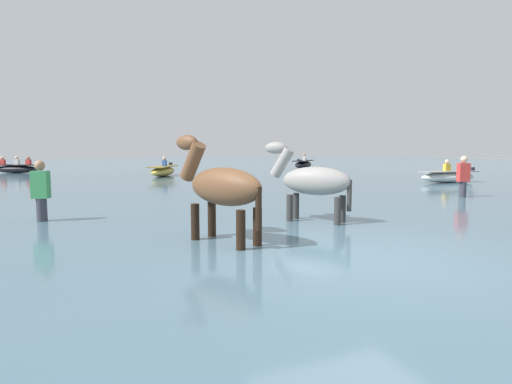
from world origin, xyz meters
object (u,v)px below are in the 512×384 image
at_px(horse_lead_grey, 312,183).
at_px(person_spectator_far, 463,182).
at_px(boat_near_starboard, 303,164).
at_px(horse_trailing_bay, 221,190).
at_px(boat_distant_west, 448,177).
at_px(boat_mid_outer, 16,168).
at_px(person_wading_mid, 41,199).
at_px(boat_distant_east, 163,171).

height_order(horse_lead_grey, person_spectator_far, horse_lead_grey).
xyz_separation_m(horse_lead_grey, boat_near_starboard, (10.06, 18.84, -0.48)).
height_order(horse_trailing_bay, person_spectator_far, horse_trailing_bay).
relative_size(horse_trailing_bay, person_spectator_far, 1.28).
bearing_deg(horse_trailing_bay, boat_near_starboard, 58.34).
relative_size(boat_distant_west, boat_near_starboard, 0.96).
height_order(boat_mid_outer, person_wading_mid, person_wading_mid).
xyz_separation_m(boat_distant_east, boat_near_starboard, (10.29, 4.21, 0.02)).
distance_m(boat_distant_west, boat_near_starboard, 12.64).
distance_m(horse_trailing_bay, boat_distant_west, 14.27).
distance_m(boat_mid_outer, person_wading_mid, 18.57).
bearing_deg(horse_lead_grey, person_wading_mid, 157.40).
height_order(boat_distant_east, boat_mid_outer, boat_distant_east).
height_order(horse_lead_grey, boat_distant_east, horse_lead_grey).
bearing_deg(boat_distant_west, horse_lead_grey, -148.15).
xyz_separation_m(boat_distant_east, boat_distant_west, (10.22, -8.43, -0.01)).
height_order(boat_distant_east, boat_near_starboard, boat_near_starboard).
distance_m(horse_lead_grey, horse_trailing_bay, 2.51).
distance_m(horse_trailing_bay, person_wading_mid, 4.21).
bearing_deg(person_spectator_far, boat_near_starboard, 77.09).
xyz_separation_m(boat_near_starboard, person_wading_mid, (-15.03, -16.77, 0.17)).
height_order(boat_distant_west, boat_near_starboard, boat_near_starboard).
height_order(boat_mid_outer, boat_near_starboard, boat_near_starboard).
bearing_deg(boat_near_starboard, boat_distant_west, -90.33).
bearing_deg(boat_near_starboard, person_wading_mid, -131.86).
distance_m(boat_mid_outer, person_spectator_far, 22.94).
bearing_deg(person_wading_mid, boat_mid_outer, 97.49).
xyz_separation_m(boat_mid_outer, boat_near_starboard, (17.45, -1.64, 0.02)).
height_order(boat_distant_east, person_wading_mid, person_wading_mid).
bearing_deg(boat_near_starboard, horse_lead_grey, -118.11).
xyz_separation_m(horse_trailing_bay, boat_distant_west, (12.24, 7.32, -0.57)).
relative_size(boat_distant_east, person_spectator_far, 1.72).
relative_size(boat_distant_west, person_spectator_far, 1.63).
xyz_separation_m(horse_lead_grey, boat_distant_east, (-0.23, 14.63, -0.50)).
distance_m(horse_lead_grey, boat_mid_outer, 21.78).
xyz_separation_m(boat_distant_west, person_wading_mid, (-14.96, -4.14, 0.20)).
bearing_deg(horse_lead_grey, person_spectator_far, 17.87).
bearing_deg(horse_trailing_bay, boat_distant_west, 30.90).
xyz_separation_m(horse_lead_grey, boat_distant_west, (9.99, 6.21, -0.52)).
bearing_deg(boat_mid_outer, horse_trailing_bay, -76.61).
bearing_deg(horse_trailing_bay, boat_mid_outer, 103.39).
xyz_separation_m(boat_distant_east, person_spectator_far, (6.43, -12.63, 0.19)).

